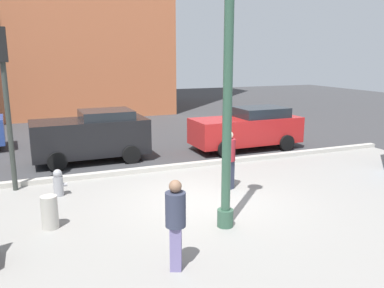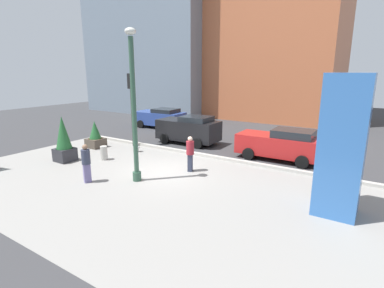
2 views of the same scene
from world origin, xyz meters
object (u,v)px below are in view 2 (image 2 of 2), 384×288
at_px(car_far_lane, 160,118).
at_px(pedestrian_on_sidewalk, 190,152).
at_px(art_pillar_blue, 342,147).
at_px(car_intersection, 189,129).
at_px(lamp_post, 134,111).
at_px(potted_plant_curbside, 64,140).
at_px(concrete_bollard, 104,153).
at_px(car_curb_west, 281,144).
at_px(fire_hydrant, 136,146).
at_px(potted_plant_by_pillar, 95,136).
at_px(traffic_light_corner, 132,98).
at_px(pedestrian_by_curb, 86,162).

xyz_separation_m(car_far_lane, pedestrian_on_sidewalk, (8.16, -7.93, 0.10)).
xyz_separation_m(art_pillar_blue, car_intersection, (-9.49, 5.51, -1.34)).
bearing_deg(lamp_post, art_pillar_blue, 10.37).
xyz_separation_m(potted_plant_curbside, concrete_bollard, (1.54, 1.25, -0.74)).
relative_size(potted_plant_curbside, concrete_bollard, 3.17).
bearing_deg(lamp_post, car_curb_west, 56.77).
xyz_separation_m(lamp_post, car_far_lane, (-6.92, 10.21, -2.19)).
relative_size(fire_hydrant, car_far_lane, 0.18).
bearing_deg(art_pillar_blue, potted_plant_curbside, -174.20).
relative_size(potted_plant_by_pillar, car_curb_west, 0.37).
relative_size(art_pillar_blue, pedestrian_on_sidewalk, 2.71).
bearing_deg(concrete_bollard, car_curb_west, 33.10).
distance_m(potted_plant_by_pillar, concrete_bollard, 2.97).
bearing_deg(lamp_post, car_intersection, 105.34).
bearing_deg(lamp_post, traffic_light_corner, 134.95).
height_order(potted_plant_by_pillar, concrete_bollard, potted_plant_by_pillar).
relative_size(lamp_post, pedestrian_by_curb, 3.75).
height_order(lamp_post, car_far_lane, lamp_post).
bearing_deg(pedestrian_by_curb, pedestrian_on_sidewalk, 51.26).
bearing_deg(car_far_lane, art_pillar_blue, -31.29).
bearing_deg(pedestrian_on_sidewalk, car_curb_west, 54.40).
relative_size(car_intersection, pedestrian_on_sidewalk, 2.42).
distance_m(lamp_post, art_pillar_blue, 7.76).
height_order(car_intersection, pedestrian_by_curb, car_intersection).
bearing_deg(car_intersection, art_pillar_blue, -30.15).
height_order(potted_plant_by_pillar, potted_plant_curbside, potted_plant_curbside).
relative_size(potted_plant_by_pillar, potted_plant_curbside, 0.69).
height_order(art_pillar_blue, potted_plant_by_pillar, art_pillar_blue).
bearing_deg(pedestrian_on_sidewalk, traffic_light_corner, 159.31).
bearing_deg(pedestrian_on_sidewalk, car_intersection, 124.13).
height_order(car_far_lane, pedestrian_by_curb, pedestrian_by_curb).
distance_m(concrete_bollard, car_curb_west, 9.38).
height_order(car_far_lane, car_curb_west, car_curb_west).
bearing_deg(car_curb_west, fire_hydrant, -158.25).
xyz_separation_m(potted_plant_by_pillar, pedestrian_on_sidewalk, (7.36, -0.61, 0.23)).
bearing_deg(potted_plant_curbside, car_far_lane, 99.93).
xyz_separation_m(car_curb_west, pedestrian_on_sidewalk, (-2.99, -4.18, 0.08)).
xyz_separation_m(fire_hydrant, car_curb_west, (7.53, 3.00, 0.48)).
height_order(potted_plant_by_pillar, car_far_lane, potted_plant_by_pillar).
distance_m(traffic_light_corner, car_far_lane, 6.69).
relative_size(lamp_post, traffic_light_corner, 1.40).
distance_m(lamp_post, concrete_bollard, 4.68).
bearing_deg(pedestrian_on_sidewalk, concrete_bollard, -169.11).
distance_m(car_far_lane, car_intersection, 6.02).
xyz_separation_m(potted_plant_by_pillar, car_curb_west, (10.36, 3.57, 0.15)).
bearing_deg(concrete_bollard, car_far_lane, 110.48).
bearing_deg(car_intersection, car_curb_west, -4.11).
relative_size(potted_plant_by_pillar, concrete_bollard, 2.19).
bearing_deg(car_far_lane, fire_hydrant, -61.76).
bearing_deg(pedestrian_by_curb, art_pillar_blue, 16.18).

